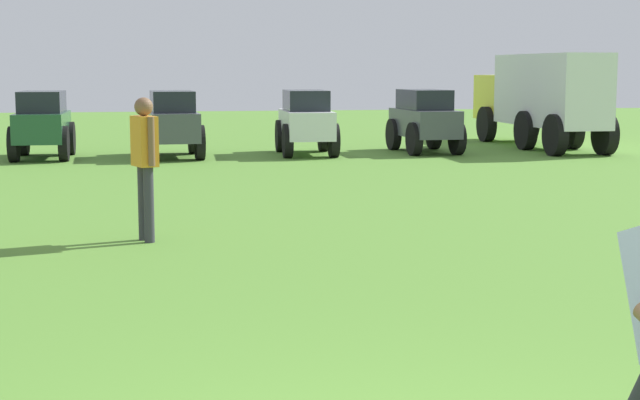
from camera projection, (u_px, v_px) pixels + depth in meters
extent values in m
cylinder|color=#33333D|center=(149.00, 205.00, 10.53)|extent=(0.14, 0.14, 0.82)
cylinder|color=#33333D|center=(143.00, 203.00, 10.68)|extent=(0.14, 0.14, 0.82)
cube|color=orange|center=(144.00, 141.00, 10.51)|extent=(0.30, 0.39, 0.54)
cylinder|color=brown|center=(151.00, 142.00, 10.33)|extent=(0.09, 0.09, 0.52)
cylinder|color=brown|center=(138.00, 139.00, 10.69)|extent=(0.09, 0.09, 0.52)
sphere|color=brown|center=(144.00, 107.00, 10.46)|extent=(0.26, 0.26, 0.20)
cube|color=#235133|center=(43.00, 127.00, 20.44)|extent=(1.02, 2.37, 0.60)
cube|color=#1E232B|center=(42.00, 102.00, 20.42)|extent=(0.89, 1.56, 0.44)
cylinder|color=black|center=(24.00, 139.00, 21.16)|extent=(0.19, 0.72, 0.72)
cylinder|color=black|center=(70.00, 138.00, 21.32)|extent=(0.19, 0.72, 0.72)
cylinder|color=black|center=(14.00, 144.00, 19.64)|extent=(0.19, 0.72, 0.72)
cylinder|color=black|center=(64.00, 144.00, 19.80)|extent=(0.19, 0.72, 0.72)
cube|color=#474C51|center=(173.00, 126.00, 20.70)|extent=(1.06, 2.38, 0.60)
cube|color=#1E232B|center=(172.00, 101.00, 20.68)|extent=(0.92, 1.58, 0.44)
cylinder|color=black|center=(148.00, 138.00, 21.39)|extent=(0.20, 0.73, 0.72)
cylinder|color=black|center=(193.00, 137.00, 21.60)|extent=(0.20, 0.73, 0.72)
cylinder|color=black|center=(151.00, 143.00, 19.88)|extent=(0.20, 0.73, 0.72)
cylinder|color=black|center=(200.00, 143.00, 20.09)|extent=(0.20, 0.73, 0.72)
cube|color=silver|center=(306.00, 124.00, 21.35)|extent=(1.08, 2.39, 0.60)
cube|color=#1E232B|center=(306.00, 100.00, 21.33)|extent=(0.93, 1.59, 0.44)
cylinder|color=black|center=(280.00, 136.00, 22.09)|extent=(0.21, 0.73, 0.72)
cylinder|color=black|center=(323.00, 135.00, 22.22)|extent=(0.21, 0.73, 0.72)
cylinder|color=black|center=(288.00, 141.00, 20.56)|extent=(0.21, 0.73, 0.72)
cylinder|color=black|center=(334.00, 140.00, 20.69)|extent=(0.21, 0.73, 0.72)
cube|color=#474C51|center=(425.00, 123.00, 21.92)|extent=(1.06, 2.38, 0.60)
cube|color=#1E232B|center=(424.00, 99.00, 21.90)|extent=(0.92, 1.58, 0.44)
cylinder|color=black|center=(393.00, 134.00, 22.61)|extent=(0.20, 0.73, 0.72)
cylinder|color=black|center=(434.00, 134.00, 22.82)|extent=(0.20, 0.73, 0.72)
cylinder|color=black|center=(414.00, 139.00, 21.10)|extent=(0.20, 0.73, 0.72)
cylinder|color=black|center=(457.00, 138.00, 21.31)|extent=(0.20, 0.73, 0.72)
cube|color=yellow|center=(504.00, 97.00, 25.52)|extent=(1.05, 1.70, 1.15)
cube|color=white|center=(550.00, 90.00, 22.61)|extent=(1.15, 4.20, 1.65)
cylinder|color=black|center=(486.00, 124.00, 25.17)|extent=(0.24, 0.90, 0.90)
cylinder|color=black|center=(529.00, 124.00, 25.38)|extent=(0.24, 0.90, 0.90)
cylinder|color=black|center=(526.00, 130.00, 22.63)|extent=(0.24, 0.90, 0.90)
cylinder|color=black|center=(572.00, 130.00, 22.83)|extent=(0.24, 0.90, 0.90)
cylinder|color=black|center=(555.00, 135.00, 21.02)|extent=(0.24, 0.90, 0.90)
cylinder|color=black|center=(605.00, 134.00, 21.23)|extent=(0.24, 0.90, 0.90)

